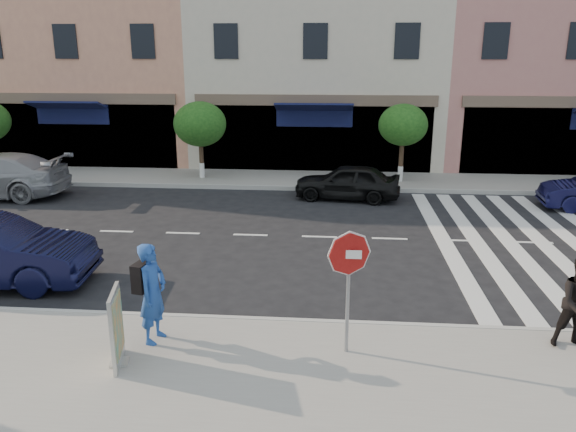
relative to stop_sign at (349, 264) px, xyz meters
The scene contains 11 objects.
ground 3.22m from the stop_sign, 104.04° to the left, with size 120.00×120.00×0.00m, color black.
sidewalk_near 2.14m from the stop_sign, 120.06° to the right, with size 60.00×4.50×0.15m, color gray.
sidewalk_far 13.74m from the stop_sign, 92.75° to the left, with size 60.00×3.00×0.15m, color gray.
building_west_mid 23.41m from the stop_sign, 120.71° to the left, with size 10.00×9.00×14.00m, color tan.
building_centre 20.00m from the stop_sign, 93.37° to the left, with size 11.00×9.00×11.00m, color beige.
street_tree_wb 14.57m from the stop_sign, 112.85° to the left, with size 2.10×2.10×3.06m.
street_tree_c 13.63m from the stop_sign, 80.09° to the left, with size 1.90×1.90×3.04m.
stop_sign is the anchor object (origin of this frame).
photographer 3.48m from the stop_sign, behind, with size 0.67×0.44×1.83m, color #204693.
poster_board 3.94m from the stop_sign, 169.63° to the right, with size 0.36×0.84×1.30m.
car_far_mid 11.04m from the stop_sign, 88.93° to the left, with size 1.50×3.74×1.27m, color black.
Camera 1 is at (0.37, -11.30, 5.15)m, focal length 35.00 mm.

